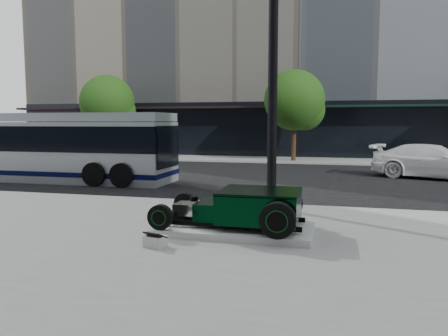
% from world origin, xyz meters
% --- Properties ---
extents(ground, '(120.00, 120.00, 0.00)m').
position_xyz_m(ground, '(0.00, 0.00, 0.00)').
color(ground, black).
rests_on(ground, ground).
extents(sidewalk_near, '(70.00, 17.00, 0.12)m').
position_xyz_m(sidewalk_near, '(0.00, -10.50, 0.06)').
color(sidewalk_near, gray).
rests_on(sidewalk_near, ground).
extents(sidewalk_far, '(70.00, 4.00, 0.12)m').
position_xyz_m(sidewalk_far, '(0.00, 14.00, 0.06)').
color(sidewalk_far, gray).
rests_on(sidewalk_far, ground).
extents(street_trees, '(29.80, 3.80, 5.70)m').
position_xyz_m(street_trees, '(1.15, 13.07, 3.77)').
color(street_trees, black).
rests_on(street_trees, sidewalk_far).
extents(display_plinth, '(3.40, 1.80, 0.15)m').
position_xyz_m(display_plinth, '(1.46, -5.60, 0.20)').
color(display_plinth, silver).
rests_on(display_plinth, sidewalk_near).
extents(hot_rod, '(3.22, 2.00, 0.81)m').
position_xyz_m(hot_rod, '(1.79, -5.60, 0.70)').
color(hot_rod, black).
rests_on(hot_rod, display_plinth).
extents(info_plaque, '(0.46, 0.39, 0.31)m').
position_xyz_m(info_plaque, '(0.21, -7.12, 0.24)').
color(info_plaque, silver).
rests_on(info_plaque, sidewalk_near).
extents(lamppost, '(0.48, 0.48, 8.71)m').
position_xyz_m(lamppost, '(1.86, -2.75, 4.14)').
color(lamppost, black).
rests_on(lamppost, sidewalk_near).
extents(transit_bus, '(12.12, 2.88, 2.92)m').
position_xyz_m(transit_bus, '(-9.07, 1.84, 1.49)').
color(transit_bus, '#B3B8BD').
rests_on(transit_bus, ground).
extents(white_sedan, '(5.74, 3.77, 1.55)m').
position_xyz_m(white_sedan, '(7.88, 6.54, 0.77)').
color(white_sedan, white).
rests_on(white_sedan, ground).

